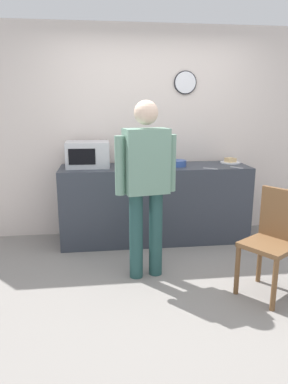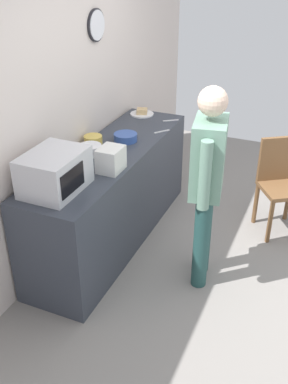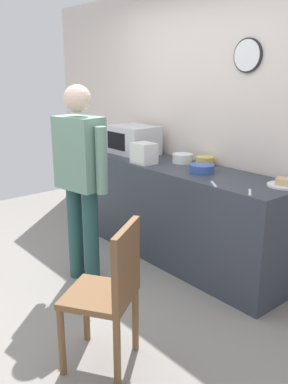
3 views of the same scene
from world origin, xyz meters
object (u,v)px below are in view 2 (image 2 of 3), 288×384
Objects in this scene: salad_bowl at (126,137)px; person_standing at (207,176)px; mixing_bowl at (90,150)px; fork_utensil at (162,132)px; toaster at (111,159)px; microwave at (55,172)px; spoon_utensil at (171,120)px; wooden_chair at (280,181)px; sandwich_plate at (142,113)px; cereal_bowl at (93,140)px.

salad_bowl is 0.13× the size of person_standing.
fork_utensil is at bearing -27.49° from mixing_bowl.
person_standing is at bearing -82.04° from toaster.
fork_utensil is 1.10m from person_standing.
salad_bowl is 1.00× the size of toaster.
microwave is 1.76m from spoon_utensil.
microwave reaches higher than wooden_chair.
spoon_utensil is (-0.05, -0.35, -0.02)m from sandwich_plate.
mixing_bowl is (0.67, 0.08, -0.11)m from microwave.
fork_utensil is at bearing 39.87° from person_standing.
spoon_utensil is at bearing -98.80° from sandwich_plate.
salad_bowl is at bearing 145.82° from fork_utensil.
fork_utensil is at bearing -12.28° from microwave.
microwave is 0.90m from cereal_bowl.
person_standing is 1.25m from wooden_chair.
mixing_bowl is 1.16× the size of spoon_utensil.
cereal_bowl is at bearing 114.71° from wooden_chair.
spoon_utensil is (1.06, -0.36, -0.04)m from mixing_bowl.
sandwich_plate is 1.14× the size of salad_bowl.
microwave is at bearing 176.04° from salad_bowl.
salad_bowl is 0.70m from spoon_utensil.
fork_utensil is (0.53, -0.47, -0.04)m from cereal_bowl.
toaster is at bearing -136.54° from cereal_bowl.
cereal_bowl is at bearing 10.80° from microwave.
sandwich_plate is 0.91m from cereal_bowl.
sandwich_plate is at bearing 12.96° from toaster.
person_standing is (-1.22, -1.08, 0.04)m from sandwich_plate.
spoon_utensil is at bearing 85.17° from wooden_chair.
mixing_bowl is 0.12× the size of person_standing.
fork_utensil is 1.26m from wooden_chair.
toaster is 0.79m from person_standing.
microwave reaches higher than cereal_bowl.
toaster is at bearing -27.14° from microwave.
spoon_utensil is 0.18× the size of wooden_chair.
wooden_chair is (-0.10, -1.19, -0.41)m from spoon_utensil.
salad_bowl is 1.30× the size of fork_utensil.
toaster is at bearing -124.45° from mixing_bowl.
person_standing is (0.11, -0.78, -0.04)m from toaster.
mixing_bowl is 0.21× the size of wooden_chair.
spoon_utensil is at bearing 4.70° from fork_utensil.
fork_utensil is 1.00× the size of spoon_utensil.
microwave reaches higher than spoon_utensil.
sandwich_plate is at bearing -5.89° from cereal_bowl.
microwave reaches higher than toaster.
cereal_bowl is 0.77× the size of toaster.
mixing_bowl is at bearing 6.67° from microwave.
person_standing is at bearing -104.92° from cereal_bowl.
mixing_bowl reaches higher than cereal_bowl.
sandwich_plate is at bearing 11.51° from salad_bowl.
microwave is at bearing -177.65° from sandwich_plate.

